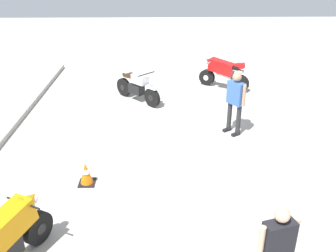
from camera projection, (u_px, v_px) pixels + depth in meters
name	position (u px, v px, depth m)	size (l,w,h in m)	color
ground_plane	(170.00, 143.00, 9.98)	(40.00, 40.00, 0.00)	#B7B2A8
motorcycle_silver_cruiser	(137.00, 86.00, 12.48)	(1.58, 1.55, 1.09)	black
motorcycle_orange_sportbike	(5.00, 239.00, 5.83)	(1.83, 1.07, 1.14)	black
motorcycle_red_sportbike	(223.00, 73.00, 13.62)	(1.23, 1.73, 1.14)	black
person_in_blue_shirt	(235.00, 99.00, 10.07)	(0.61, 0.52, 1.78)	#262628
person_in_black_shirt	(277.00, 248.00, 5.22)	(0.41, 0.63, 1.61)	#384772
traffic_cone	(86.00, 173.00, 8.14)	(0.36, 0.36, 0.53)	black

